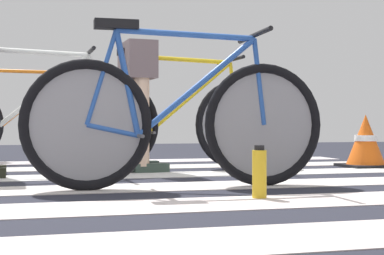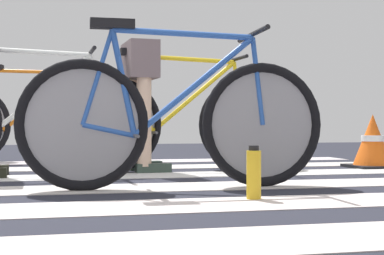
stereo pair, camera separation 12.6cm
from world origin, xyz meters
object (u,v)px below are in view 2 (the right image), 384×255
bicycle_1_of_4 (175,120)px  water_bottle (254,174)px  bicycle_3_of_4 (180,121)px  cyclist_3_of_4 (141,88)px  bicycle_2_of_4 (25,121)px  bicycle_4_of_4 (26,122)px  traffic_cone (373,143)px

bicycle_1_of_4 → water_bottle: 0.66m
bicycle_3_of_4 → cyclist_3_of_4: size_ratio=1.77×
bicycle_2_of_4 → cyclist_3_of_4: size_ratio=1.77×
bicycle_3_of_4 → water_bottle: bearing=-94.6°
bicycle_3_of_4 → water_bottle: (0.01, -1.76, -0.26)m
bicycle_1_of_4 → cyclist_3_of_4: cyclist_3_of_4 is taller
cyclist_3_of_4 → water_bottle: 1.84m
cyclist_3_of_4 → water_bottle: size_ratio=3.79×
bicycle_3_of_4 → cyclist_3_of_4: (-0.31, -0.03, 0.25)m
bicycle_4_of_4 → traffic_cone: bicycle_4_of_4 is taller
cyclist_3_of_4 → water_bottle: (0.32, -1.73, -0.51)m
bicycle_2_of_4 → bicycle_4_of_4: size_ratio=1.01×
bicycle_2_of_4 → bicycle_4_of_4: same height
bicycle_2_of_4 → traffic_cone: (2.76, 0.16, -0.18)m
bicycle_3_of_4 → traffic_cone: size_ratio=3.91×
bicycle_1_of_4 → traffic_cone: bicycle_1_of_4 is taller
bicycle_2_of_4 → bicycle_3_of_4: size_ratio=1.00×
bicycle_4_of_4 → water_bottle: bicycle_4_of_4 is taller
traffic_cone → bicycle_3_of_4: bearing=178.0°
water_bottle → traffic_cone: 2.35m
bicycle_3_of_4 → water_bottle: bicycle_3_of_4 is taller
bicycle_2_of_4 → water_bottle: bicycle_2_of_4 is taller
cyclist_3_of_4 → bicycle_2_of_4: bearing=-172.2°
bicycle_3_of_4 → cyclist_3_of_4: bearing=-180.0°
cyclist_3_of_4 → bicycle_4_of_4: bearing=118.5°
bicycle_1_of_4 → bicycle_2_of_4: (-0.87, 1.02, 0.00)m
bicycle_1_of_4 → bicycle_4_of_4: same height
bicycle_4_of_4 → traffic_cone: bearing=-15.7°
bicycle_1_of_4 → bicycle_2_of_4: bearing=131.0°
bicycle_4_of_4 → water_bottle: size_ratio=6.61×
cyclist_3_of_4 → bicycle_1_of_4: bearing=-93.2°
cyclist_3_of_4 → traffic_cone: bearing=-5.8°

